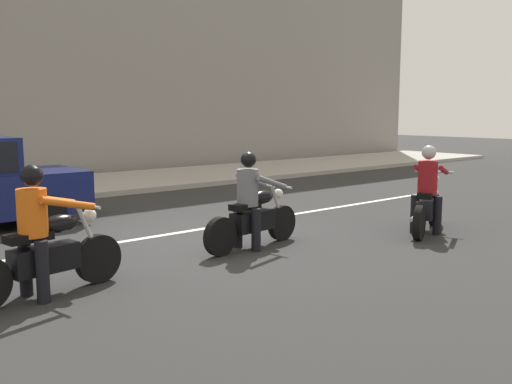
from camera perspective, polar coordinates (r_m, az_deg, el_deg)
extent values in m
plane|color=#2C2C2C|center=(9.82, -4.16, -4.82)|extent=(80.00, 80.00, 0.00)
cube|color=#A8A399|center=(16.85, -20.44, 0.33)|extent=(40.00, 4.40, 0.14)
cube|color=silver|center=(10.15, -10.77, -4.50)|extent=(18.00, 0.14, 0.01)
cylinder|color=black|center=(9.74, 2.59, -3.10)|extent=(0.61, 0.20, 0.60)
cylinder|color=black|center=(8.69, -3.60, -4.47)|extent=(0.61, 0.20, 0.60)
cylinder|color=silver|center=(9.59, 2.15, -1.29)|extent=(0.34, 0.10, 0.72)
cube|color=black|center=(9.17, -0.33, -2.90)|extent=(0.83, 0.38, 0.32)
ellipsoid|color=black|center=(9.27, 0.60, -0.53)|extent=(0.51, 0.30, 0.22)
cube|color=black|center=(9.00, -1.11, -1.44)|extent=(0.55, 0.30, 0.10)
cylinder|color=silver|center=(9.50, 1.92, 0.60)|extent=(0.13, 0.70, 0.04)
sphere|color=silver|center=(9.58, 2.23, -0.18)|extent=(0.17, 0.17, 0.17)
cylinder|color=silver|center=(9.09, -2.35, -3.77)|extent=(0.70, 0.16, 0.07)
cylinder|color=black|center=(8.96, 0.01, -3.82)|extent=(0.17, 0.17, 0.68)
cylinder|color=black|center=(9.23, -1.83, -3.48)|extent=(0.17, 0.17, 0.68)
cylinder|color=slate|center=(9.00, -0.85, 0.45)|extent=(0.38, 0.38, 0.59)
cylinder|color=slate|center=(9.09, 1.61, 0.95)|extent=(0.70, 0.18, 0.30)
cylinder|color=slate|center=(9.38, -0.43, 1.18)|extent=(0.70, 0.18, 0.30)
sphere|color=tan|center=(8.97, -0.76, 3.07)|extent=(0.20, 0.20, 0.20)
sphere|color=black|center=(8.96, -0.77, 3.26)|extent=(0.25, 0.25, 0.25)
cylinder|color=black|center=(7.62, -15.51, -6.45)|extent=(0.64, 0.22, 0.63)
cylinder|color=silver|center=(7.47, -16.38, -3.92)|extent=(0.36, 0.11, 0.78)
cube|color=black|center=(7.22, -20.41, -6.32)|extent=(0.84, 0.40, 0.32)
ellipsoid|color=black|center=(7.24, -19.04, -3.01)|extent=(0.51, 0.31, 0.22)
cube|color=black|center=(7.08, -21.80, -4.23)|extent=(0.55, 0.32, 0.10)
cylinder|color=silver|center=(7.38, -16.89, -1.24)|extent=(0.15, 0.70, 0.04)
sphere|color=silver|center=(7.44, -16.32, -2.23)|extent=(0.17, 0.17, 0.17)
cylinder|color=silver|center=(7.26, -23.07, -7.37)|extent=(0.70, 0.18, 0.07)
cylinder|color=black|center=(7.01, -20.58, -7.51)|extent=(0.17, 0.17, 0.73)
cylinder|color=black|center=(7.35, -22.09, -6.87)|extent=(0.17, 0.17, 0.73)
cylinder|color=orange|center=(7.05, -21.49, -1.94)|extent=(0.39, 0.39, 0.56)
cylinder|color=orange|center=(7.01, -18.26, -1.11)|extent=(0.70, 0.20, 0.25)
cylinder|color=orange|center=(7.39, -20.02, -0.74)|extent=(0.70, 0.20, 0.25)
sphere|color=tan|center=(7.01, -21.51, 1.30)|extent=(0.20, 0.20, 0.20)
sphere|color=black|center=(7.00, -21.52, 1.54)|extent=(0.25, 0.25, 0.25)
cylinder|color=black|center=(11.55, 17.41, -1.70)|extent=(0.60, 0.35, 0.60)
cylinder|color=black|center=(10.11, 16.03, -2.99)|extent=(0.60, 0.35, 0.60)
cylinder|color=silver|center=(11.37, 17.39, 0.08)|extent=(0.36, 0.20, 0.81)
cube|color=black|center=(10.80, 16.79, -1.57)|extent=(0.86, 0.58, 0.32)
ellipsoid|color=black|center=(10.96, 17.07, 0.50)|extent=(0.54, 0.41, 0.22)
cube|color=black|center=(10.59, 16.68, -0.29)|extent=(0.57, 0.42, 0.10)
cylinder|color=silver|center=(11.27, 17.42, 1.95)|extent=(0.31, 0.66, 0.04)
sphere|color=silver|center=(11.36, 17.45, 1.28)|extent=(0.17, 0.17, 0.17)
cylinder|color=silver|center=(10.56, 15.63, -2.40)|extent=(0.67, 0.34, 0.07)
cylinder|color=black|center=(10.65, 17.70, -2.27)|extent=(0.20, 0.20, 0.69)
cylinder|color=black|center=(10.72, 15.59, -2.13)|extent=(0.20, 0.20, 0.69)
cylinder|color=maroon|center=(10.61, 16.80, 1.37)|extent=(0.45, 0.45, 0.61)
cylinder|color=maroon|center=(10.90, 18.28, 2.08)|extent=(0.68, 0.36, 0.23)
cylinder|color=maroon|center=(10.97, 16.01, 2.21)|extent=(0.68, 0.36, 0.23)
sphere|color=tan|center=(10.59, 16.92, 3.65)|extent=(0.20, 0.20, 0.20)
sphere|color=#B7B7BC|center=(10.59, 16.92, 3.82)|extent=(0.25, 0.25, 0.25)
cylinder|color=black|center=(12.08, -21.37, -1.38)|extent=(0.64, 1.82, 0.64)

